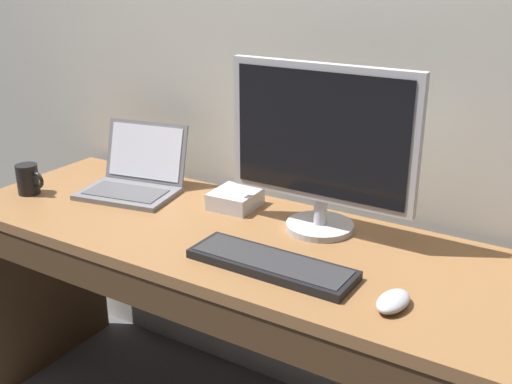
% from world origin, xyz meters
% --- Properties ---
extents(desk, '(1.76, 0.61, 0.76)m').
position_xyz_m(desk, '(0.00, -0.02, 0.59)').
color(desk, olive).
rests_on(desk, ground).
extents(laptop_space_gray, '(0.35, 0.32, 0.22)m').
position_xyz_m(laptop_space_gray, '(-0.46, 0.11, 0.81)').
color(laptop_space_gray, slate).
rests_on(laptop_space_gray, desk).
extents(external_monitor, '(0.56, 0.20, 0.48)m').
position_xyz_m(external_monitor, '(0.21, 0.14, 1.02)').
color(external_monitor, '#B7B7BC').
rests_on(external_monitor, desk).
extents(wired_keyboard, '(0.44, 0.14, 0.03)m').
position_xyz_m(wired_keyboard, '(0.21, -0.13, 0.78)').
color(wired_keyboard, black).
rests_on(wired_keyboard, desk).
extents(computer_mouse, '(0.08, 0.12, 0.03)m').
position_xyz_m(computer_mouse, '(0.54, -0.15, 0.78)').
color(computer_mouse, '#B7B7BC').
rests_on(computer_mouse, desk).
extents(external_drive_box, '(0.14, 0.15, 0.05)m').
position_xyz_m(external_drive_box, '(-0.09, 0.17, 0.79)').
color(external_drive_box, silver).
rests_on(external_drive_box, desk).
extents(coffee_mug, '(0.11, 0.07, 0.10)m').
position_xyz_m(coffee_mug, '(-0.75, -0.10, 0.81)').
color(coffee_mug, black).
rests_on(coffee_mug, desk).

